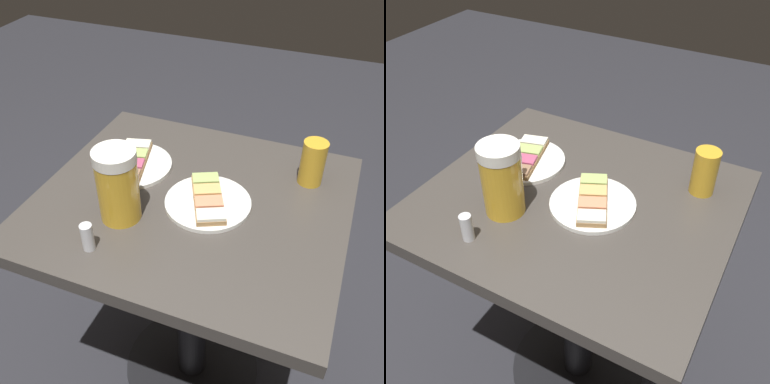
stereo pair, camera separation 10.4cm
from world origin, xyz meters
TOP-DOWN VIEW (x-y plane):
  - ground_plane at (0.00, 0.00)m, footprint 6.00×6.00m
  - cafe_table at (0.00, 0.00)m, footprint 0.73×0.64m
  - plate_near at (-0.04, 0.01)m, footprint 0.20×0.20m
  - plate_far at (0.19, -0.07)m, footprint 0.21×0.21m
  - beer_mug at (0.13, 0.11)m, footprint 0.09×0.15m
  - beer_glass_small at (-0.25, -0.17)m, footprint 0.06×0.06m
  - salt_shaker at (0.14, 0.23)m, footprint 0.03×0.03m

SIDE VIEW (x-z plane):
  - ground_plane at x=0.00m, z-range 0.00..0.00m
  - cafe_table at x=0.00m, z-range 0.19..0.93m
  - plate_near at x=-0.04m, z-range 0.73..0.76m
  - plate_far at x=0.19m, z-range 0.73..0.76m
  - salt_shaker at x=0.14m, z-range 0.74..0.80m
  - beer_glass_small at x=-0.25m, z-range 0.74..0.85m
  - beer_mug at x=0.13m, z-range 0.74..0.91m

